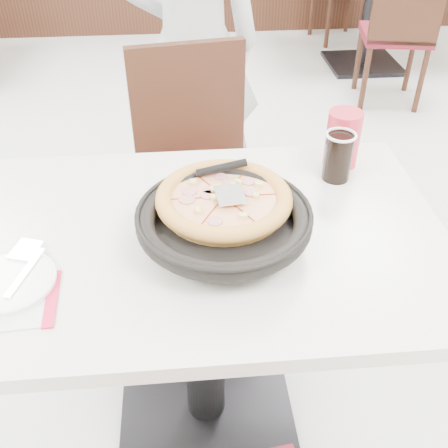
{
  "coord_description": "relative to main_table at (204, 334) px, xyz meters",
  "views": [
    {
      "loc": [
        0.24,
        -1.47,
        1.54
      ],
      "look_at": [
        0.33,
        -0.51,
        0.8
      ],
      "focal_mm": 42.0,
      "sensor_mm": 36.0,
      "label": 1
    }
  ],
  "objects": [
    {
      "name": "floor",
      "position": [
        -0.27,
        0.47,
        -0.38
      ],
      "size": [
        7.0,
        7.0,
        0.0
      ],
      "primitive_type": "plane",
      "color": "#B6B6B1",
      "rests_on": "ground"
    },
    {
      "name": "main_table",
      "position": [
        0.0,
        0.0,
        0.0
      ],
      "size": [
        1.26,
        0.89,
        0.75
      ],
      "primitive_type": null,
      "rotation": [
        0.0,
        0.0,
        -0.08
      ],
      "color": "beige",
      "rests_on": "floor"
    },
    {
      "name": "chair_far",
      "position": [
        0.03,
        0.6,
        0.1
      ],
      "size": [
        0.48,
        0.48,
        0.95
      ],
      "primitive_type": null,
      "rotation": [
        0.0,
        0.0,
        3.31
      ],
      "color": "black",
      "rests_on": "floor"
    },
    {
      "name": "trivet",
      "position": [
        0.05,
        0.03,
        0.39
      ],
      "size": [
        0.13,
        0.13,
        0.04
      ],
      "primitive_type": "cylinder",
      "rotation": [
        0.0,
        0.0,
        -0.08
      ],
      "color": "black",
      "rests_on": "main_table"
    },
    {
      "name": "pizza_pan",
      "position": [
        0.05,
        -0.04,
        0.42
      ],
      "size": [
        0.4,
        0.4,
        0.01
      ],
      "primitive_type": "cylinder",
      "rotation": [
        0.0,
        0.0,
        -0.08
      ],
      "color": "black",
      "rests_on": "trivet"
    },
    {
      "name": "pizza",
      "position": [
        0.06,
        0.03,
        0.44
      ],
      "size": [
        0.32,
        0.32,
        0.02
      ],
      "primitive_type": "cylinder",
      "rotation": [
        0.0,
        0.0,
        -0.08
      ],
      "color": "#C48332",
      "rests_on": "pizza_pan"
    },
    {
      "name": "pizza_server",
      "position": [
        0.07,
        0.02,
        0.47
      ],
      "size": [
        0.07,
        0.09,
        0.0
      ],
      "primitive_type": "cube",
      "rotation": [
        0.0,
        0.0,
        0.1
      ],
      "color": "white",
      "rests_on": "pizza"
    },
    {
      "name": "napkin",
      "position": [
        -0.4,
        -0.2,
        0.38
      ],
      "size": [
        0.18,
        0.18,
        0.0
      ],
      "primitive_type": "cube",
      "rotation": [
        0.0,
        0.0,
        0.06
      ],
      "color": "silver",
      "rests_on": "main_table"
    },
    {
      "name": "side_plate",
      "position": [
        -0.42,
        -0.15,
        0.38
      ],
      "size": [
        0.21,
        0.21,
        0.01
      ],
      "primitive_type": "cylinder",
      "rotation": [
        0.0,
        0.0,
        -0.08
      ],
      "color": "white",
      "rests_on": "napkin"
    },
    {
      "name": "fork",
      "position": [
        -0.39,
        -0.13,
        0.39
      ],
      "size": [
        0.06,
        0.16,
        0.0
      ],
      "primitive_type": "cube",
      "rotation": [
        0.0,
        0.0,
        -0.29
      ],
      "color": "white",
      "rests_on": "side_plate"
    },
    {
      "name": "cola_glass",
      "position": [
        0.39,
        0.21,
        0.44
      ],
      "size": [
        0.08,
        0.08,
        0.13
      ],
      "primitive_type": "cylinder",
      "rotation": [
        0.0,
        0.0,
        -0.08
      ],
      "color": "black",
      "rests_on": "main_table"
    },
    {
      "name": "red_cup",
      "position": [
        0.42,
        0.29,
        0.45
      ],
      "size": [
        0.1,
        0.1,
        0.16
      ],
      "primitive_type": "cylinder",
      "rotation": [
        0.0,
        0.0,
        -0.08
      ],
      "color": "#BA1E33",
      "rests_on": "main_table"
    },
    {
      "name": "diner_person",
      "position": [
        0.03,
        1.2,
        0.42
      ],
      "size": [
        0.6,
        0.41,
        1.59
      ],
      "primitive_type": "imported",
      "rotation": [
        0.0,
        0.0,
        3.19
      ],
      "color": "#AEAFB3",
      "rests_on": "floor"
    },
    {
      "name": "bg_table_right",
      "position": [
        1.44,
        3.0,
        0.0
      ],
      "size": [
        1.28,
        0.92,
        0.75
      ],
      "primitive_type": null,
      "rotation": [
        0.0,
        0.0,
        -0.11
      ],
      "color": "beige",
      "rests_on": "floor"
    },
    {
      "name": "bg_chair_right_near",
      "position": [
        1.39,
        2.34,
        0.1
      ],
      "size": [
        0.49,
        0.49,
        0.95
      ],
      "primitive_type": null,
      "rotation": [
        0.0,
        0.0,
        -0.17
      ],
      "color": "black",
      "rests_on": "floor"
    }
  ]
}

